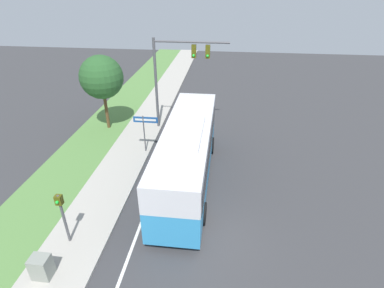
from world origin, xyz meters
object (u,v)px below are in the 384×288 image
at_px(bus, 187,151).
at_px(signal_gantry, 176,68).
at_px(pedestrian_signal, 62,211).
at_px(utility_cabinet, 41,267).
at_px(street_sign, 145,127).

height_order(bus, signal_gantry, signal_gantry).
distance_m(signal_gantry, pedestrian_signal, 12.95).
relative_size(pedestrian_signal, utility_cabinet, 2.66).
xyz_separation_m(pedestrian_signal, utility_cabinet, (-0.15, -1.87, -1.23)).
bearing_deg(signal_gantry, utility_cabinet, -102.47).
bearing_deg(utility_cabinet, pedestrian_signal, 85.45).
height_order(signal_gantry, pedestrian_signal, signal_gantry).
bearing_deg(pedestrian_signal, signal_gantry, 76.35).
bearing_deg(signal_gantry, street_sign, -110.28).
xyz_separation_m(signal_gantry, pedestrian_signal, (-2.97, -12.24, -3.01)).
bearing_deg(bus, street_sign, 138.25).
bearing_deg(pedestrian_signal, street_sign, 79.72).
bearing_deg(utility_cabinet, street_sign, 80.77).
bearing_deg(street_sign, pedestrian_signal, -100.28).
bearing_deg(pedestrian_signal, bus, 48.97).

